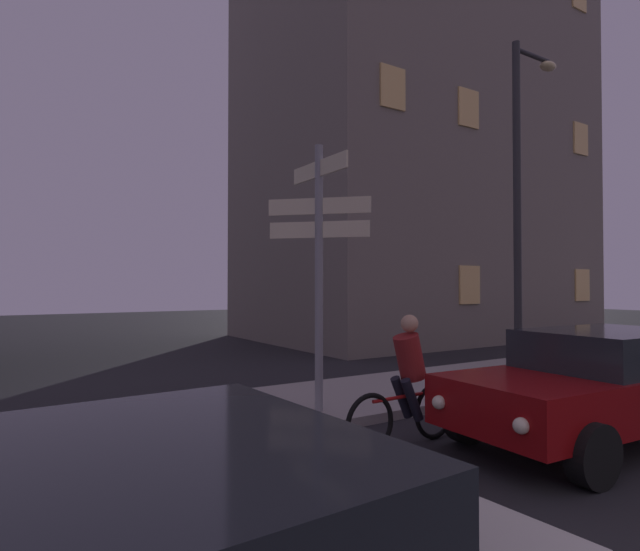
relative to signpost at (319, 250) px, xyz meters
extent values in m
cube|color=#9E9991|center=(-0.14, 0.73, -2.43)|extent=(40.00, 2.68, 0.14)
cylinder|color=gray|center=(0.00, 0.00, -0.40)|extent=(0.12, 0.12, 3.91)
cube|color=beige|center=(0.00, 0.00, 1.20)|extent=(0.03, 1.43, 0.24)
cube|color=beige|center=(0.00, 0.00, 0.65)|extent=(1.11, 1.11, 0.24)
cube|color=beige|center=(0.00, 0.00, 0.30)|extent=(1.08, 1.08, 0.24)
cylinder|color=#2D2D30|center=(5.12, 0.37, 1.11)|extent=(0.16, 0.16, 6.93)
cylinder|color=#2D2D30|center=(5.68, 0.37, 4.42)|extent=(1.11, 0.10, 0.10)
ellipsoid|color=#F9E099|center=(6.24, 0.37, 4.32)|extent=(0.44, 0.28, 0.20)
cube|color=maroon|center=(2.26, -2.80, -1.86)|extent=(4.10, 1.88, 0.57)
cube|color=#23282D|center=(2.64, -2.82, -1.34)|extent=(2.19, 1.64, 0.48)
cylinder|color=black|center=(0.90, -3.55, -2.18)|extent=(0.65, 0.26, 0.64)
cylinder|color=black|center=(0.99, -1.90, -2.18)|extent=(0.65, 0.26, 0.64)
cylinder|color=black|center=(3.63, -2.05, -2.18)|extent=(0.65, 0.26, 0.64)
sphere|color=#F9EFCC|center=(0.21, -3.25, -1.86)|extent=(0.16, 0.16, 0.16)
sphere|color=#F9EFCC|center=(0.27, -2.12, -1.86)|extent=(0.16, 0.16, 0.16)
cube|color=#23282D|center=(-3.98, -4.48, -1.31)|extent=(2.43, 1.77, 0.43)
torus|color=black|center=(-0.32, -1.61, -2.14)|extent=(0.72, 0.09, 0.72)
torus|color=black|center=(0.78, -1.56, -2.14)|extent=(0.72, 0.09, 0.72)
cylinder|color=red|center=(0.23, -1.58, -1.89)|extent=(1.00, 0.09, 0.04)
cylinder|color=maroon|center=(0.33, -1.58, -1.41)|extent=(0.47, 0.34, 0.61)
sphere|color=tan|center=(0.33, -1.58, -1.00)|extent=(0.22, 0.22, 0.22)
cylinder|color=black|center=(0.28, -1.67, -1.92)|extent=(0.35, 0.14, 0.55)
cylinder|color=black|center=(0.27, -1.49, -1.92)|extent=(0.35, 0.14, 0.55)
cube|color=slate|center=(10.10, 8.74, 7.36)|extent=(12.49, 8.18, 19.72)
cube|color=#F2C672|center=(8.54, 4.62, -0.50)|extent=(0.90, 0.06, 1.20)
cube|color=#F2C672|center=(14.79, 4.62, -0.50)|extent=(0.90, 0.06, 1.20)
cube|color=#F2C672|center=(5.42, 4.62, 5.08)|extent=(0.90, 0.06, 1.20)
cube|color=#F2C672|center=(8.54, 4.62, 5.08)|extent=(0.90, 0.06, 1.20)
cube|color=#F2C672|center=(14.79, 4.62, 5.08)|extent=(0.90, 0.06, 1.20)
camera|label=1|loc=(-4.04, -6.33, -0.53)|focal=28.75mm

